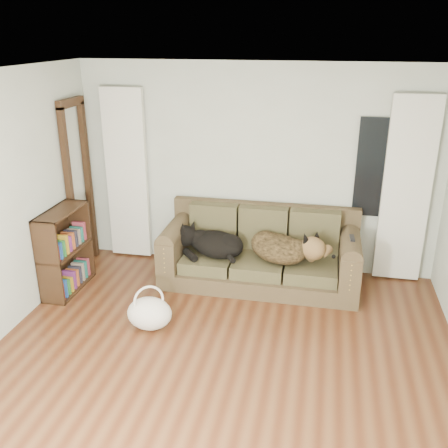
% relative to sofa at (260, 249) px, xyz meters
% --- Properties ---
extents(floor, '(5.00, 5.00, 0.00)m').
position_rel_sofa_xyz_m(floor, '(-0.14, -1.97, -0.45)').
color(floor, '#472211').
rests_on(floor, ground).
extents(ceiling, '(5.00, 5.00, 0.00)m').
position_rel_sofa_xyz_m(ceiling, '(-0.14, -1.97, 2.15)').
color(ceiling, white).
rests_on(ceiling, ground).
extents(wall_back, '(4.50, 0.04, 2.60)m').
position_rel_sofa_xyz_m(wall_back, '(-0.14, 0.53, 0.85)').
color(wall_back, beige).
rests_on(wall_back, ground).
extents(curtain_left, '(0.55, 0.08, 2.25)m').
position_rel_sofa_xyz_m(curtain_left, '(-1.84, 0.45, 0.70)').
color(curtain_left, silver).
rests_on(curtain_left, ground).
extents(curtain_right, '(0.55, 0.08, 2.25)m').
position_rel_sofa_xyz_m(curtain_right, '(1.66, 0.45, 0.70)').
color(curtain_right, silver).
rests_on(curtain_right, ground).
extents(window_pane, '(0.50, 0.03, 1.20)m').
position_rel_sofa_xyz_m(window_pane, '(1.31, 0.50, 0.95)').
color(window_pane, black).
rests_on(window_pane, wall_back).
extents(door_casing, '(0.07, 0.60, 2.10)m').
position_rel_sofa_xyz_m(door_casing, '(-2.34, 0.08, 0.60)').
color(door_casing, black).
rests_on(door_casing, ground).
extents(sofa, '(2.36, 1.02, 0.97)m').
position_rel_sofa_xyz_m(sofa, '(0.00, 0.00, 0.00)').
color(sofa, '#302B1D').
rests_on(sofa, floor).
extents(dog_black_lab, '(0.85, 0.75, 0.30)m').
position_rel_sofa_xyz_m(dog_black_lab, '(-0.57, -0.06, 0.03)').
color(dog_black_lab, black).
rests_on(dog_black_lab, sofa).
extents(dog_shepherd, '(0.95, 0.90, 0.34)m').
position_rel_sofa_xyz_m(dog_shepherd, '(0.27, -0.06, 0.04)').
color(dog_shepherd, black).
rests_on(dog_shepherd, sofa).
extents(tv_remote, '(0.06, 0.17, 0.02)m').
position_rel_sofa_xyz_m(tv_remote, '(1.06, -0.11, 0.28)').
color(tv_remote, black).
rests_on(tv_remote, sofa).
extents(tote_bag, '(0.56, 0.49, 0.34)m').
position_rel_sofa_xyz_m(tote_bag, '(-0.98, -1.25, -0.29)').
color(tote_bag, silver).
rests_on(tote_bag, floor).
extents(bookshelf, '(0.33, 0.81, 1.01)m').
position_rel_sofa_xyz_m(bookshelf, '(-2.23, -0.63, 0.05)').
color(bookshelf, black).
rests_on(bookshelf, floor).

